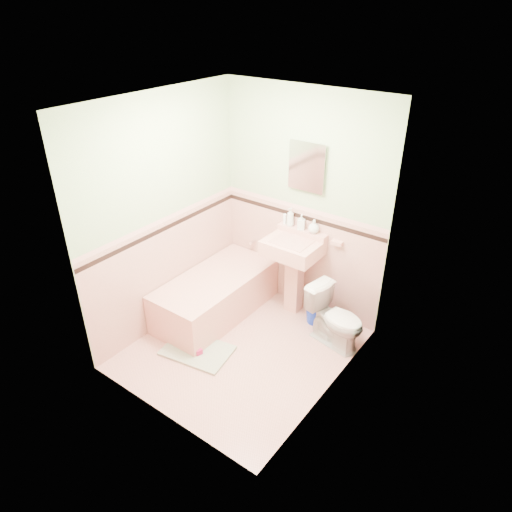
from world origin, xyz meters
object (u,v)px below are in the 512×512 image
Objects in this scene: bathtub at (216,296)px; medicine_cabinet at (307,167)px; soap_bottle_left at (290,217)px; soap_bottle_right at (314,226)px; shoe at (197,349)px; sink at (292,277)px; toilet at (336,318)px; bucket at (316,313)px; soap_bottle_mid at (301,222)px.

medicine_cabinet is at bearing 47.42° from bathtub.
bathtub is 7.09× the size of soap_bottle_left.
shoe is (-0.52, -1.38, -1.01)m from soap_bottle_right.
bathtub is 9.78× the size of soap_bottle_right.
medicine_cabinet reaches higher than sink.
bucket is (-0.34, 0.20, -0.20)m from toilet.
soap_bottle_left is 1.46× the size of shoe.
soap_bottle_left reaches higher than bathtub.
medicine_cabinet is 2.24× the size of soap_bottle_left.
soap_bottle_right is at bearing 0.00° from soap_bottle_mid.
soap_bottle_mid is 1.12× the size of soap_bottle_right.
bucket reaches higher than shoe.
soap_bottle_right is at bearing 65.74° from toilet.
bathtub is at bearing -132.58° from medicine_cabinet.
soap_bottle_mid reaches higher than sink.
soap_bottle_left is 0.30m from soap_bottle_right.
soap_bottle_mid reaches higher than bathtub.
soap_bottle_mid is (0.14, 0.00, -0.02)m from soap_bottle_left.
bathtub is 1.40m from toilet.
soap_bottle_right reaches higher than sink.
toilet is (0.70, -0.38, -0.76)m from soap_bottle_mid.
sink is (0.68, 0.53, 0.24)m from bathtub.
soap_bottle_mid is 0.27× the size of toilet.
soap_bottle_left is 1.21m from toilet.
sink reaches higher than shoe.
toilet is 1.48m from shoe.
medicine_cabinet reaches higher than soap_bottle_left.
soap_bottle_left is at bearing 160.09° from bucket.
soap_bottle_mid reaches higher than toilet.
soap_bottle_right is at bearing 137.50° from bucket.
medicine_cabinet is (0.00, 0.21, 1.23)m from sink.
soap_bottle_mid is at bearing 93.48° from shoe.
medicine_cabinet is at bearing 90.00° from sink.
soap_bottle_mid is at bearing 46.99° from bathtub.
toilet is at bearing 61.46° from shoe.
shoe is (-0.38, -1.41, -1.64)m from medicine_cabinet.
bathtub is 1.38m from soap_bottle_right.
sink reaches higher than bucket.
medicine_cabinet reaches higher than soap_bottle_mid.
sink is at bearing -48.34° from soap_bottle_left.
shoe is at bearing -98.91° from soap_bottle_left.
soap_bottle_left is (-0.16, -0.03, -0.60)m from medicine_cabinet.
soap_bottle_mid is at bearing 72.30° from toilet.
shoe is (-1.06, -1.00, -0.26)m from toilet.
toilet is (0.84, -0.38, -0.78)m from soap_bottle_left.
bathtub is 1.15m from bucket.
soap_bottle_left reaches higher than shoe.
soap_bottle_left is 0.33× the size of toilet.
bathtub is 0.90m from sink.
soap_bottle_mid is 1.04m from bucket.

